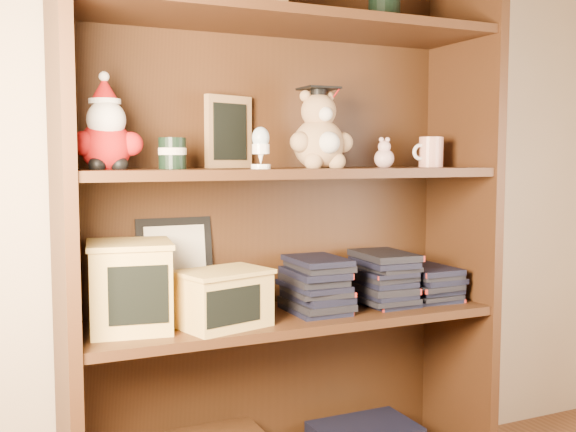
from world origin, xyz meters
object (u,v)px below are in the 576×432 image
bookcase (280,229)px  treats_box (130,286)px  grad_teddy_bear (320,136)px  teacher_mug (430,152)px

bookcase → treats_box: bookcase is taller
grad_teddy_bear → teacher_mug: 0.38m
bookcase → treats_box: size_ratio=6.93×
teacher_mug → bookcase: bearing=173.9°
teacher_mug → treats_box: bearing=-179.9°
teacher_mug → grad_teddy_bear: bearing=-179.0°
treats_box → teacher_mug: bearing=0.1°
bookcase → grad_teddy_bear: bookcase is taller
teacher_mug → treats_box: 0.96m
grad_teddy_bear → teacher_mug: (0.38, 0.01, -0.04)m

